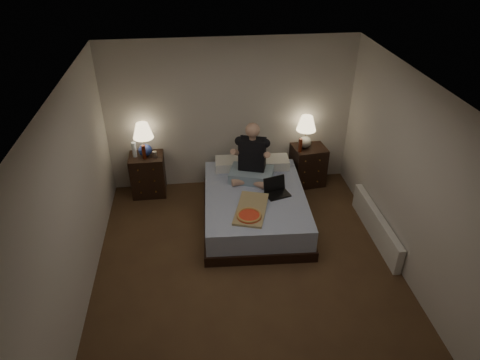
{
  "coord_description": "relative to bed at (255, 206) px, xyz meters",
  "views": [
    {
      "loc": [
        -0.59,
        -4.14,
        4.04
      ],
      "look_at": [
        0.0,
        0.9,
        0.85
      ],
      "focal_mm": 32.0,
      "sensor_mm": 36.0,
      "label": 1
    }
  ],
  "objects": [
    {
      "name": "beer_bottle_right",
      "position": [
        0.87,
        0.84,
        0.56
      ],
      "size": [
        0.06,
        0.06,
        0.23
      ],
      "primitive_type": "cylinder",
      "color": "#5A1D0C",
      "rests_on": "nightstand_right"
    },
    {
      "name": "bed",
      "position": [
        0.0,
        0.0,
        0.0
      ],
      "size": [
        1.57,
        2.04,
        0.49
      ],
      "primitive_type": "cube",
      "rotation": [
        0.0,
        0.0,
        -0.05
      ],
      "color": "#5971B2",
      "rests_on": "floor"
    },
    {
      "name": "water_bottle",
      "position": [
        -1.81,
        0.95,
        0.59
      ],
      "size": [
        0.07,
        0.07,
        0.25
      ],
      "primitive_type": "cylinder",
      "color": "white",
      "rests_on": "nightstand_left"
    },
    {
      "name": "wall_right",
      "position": [
        1.76,
        -1.08,
        1.0
      ],
      "size": [
        0.0,
        4.5,
        2.5
      ],
      "primitive_type": "cube",
      "rotation": [
        1.57,
        0.0,
        -1.57
      ],
      "color": "silver",
      "rests_on": "ground"
    },
    {
      "name": "nightstand_right",
      "position": [
        1.07,
        0.97,
        0.1
      ],
      "size": [
        0.59,
        0.54,
        0.69
      ],
      "primitive_type": "cube",
      "rotation": [
        0.0,
        0.0,
        0.12
      ],
      "color": "black",
      "rests_on": "floor"
    },
    {
      "name": "lamp_right",
      "position": [
        0.98,
        0.97,
        0.73
      ],
      "size": [
        0.34,
        0.34,
        0.56
      ],
      "primitive_type": null,
      "rotation": [
        0.0,
        0.0,
        -0.05
      ],
      "color": "gray",
      "rests_on": "nightstand_right"
    },
    {
      "name": "laptop",
      "position": [
        0.32,
        -0.09,
        0.37
      ],
      "size": [
        0.41,
        0.36,
        0.24
      ],
      "primitive_type": null,
      "rotation": [
        0.0,
        0.0,
        0.29
      ],
      "color": "black",
      "rests_on": "bed"
    },
    {
      "name": "lamp_left",
      "position": [
        -1.64,
        0.97,
        0.74
      ],
      "size": [
        0.38,
        0.38,
        0.56
      ],
      "primitive_type": null,
      "rotation": [
        0.0,
        0.0,
        0.21
      ],
      "color": "navy",
      "rests_on": "nightstand_left"
    },
    {
      "name": "nightstand_left",
      "position": [
        -1.64,
        0.97,
        0.11
      ],
      "size": [
        0.55,
        0.49,
        0.71
      ],
      "primitive_type": "cube",
      "rotation": [
        0.0,
        0.0,
        0.01
      ],
      "color": "black",
      "rests_on": "floor"
    },
    {
      "name": "floor",
      "position": [
        -0.24,
        -1.08,
        -0.25
      ],
      "size": [
        4.0,
        4.5,
        0.0
      ],
      "primitive_type": "cube",
      "color": "brown",
      "rests_on": "ground"
    },
    {
      "name": "soda_can",
      "position": [
        -1.49,
        0.9,
        0.51
      ],
      "size": [
        0.07,
        0.07,
        0.1
      ],
      "primitive_type": "cylinder",
      "color": "#AEAFAA",
      "rests_on": "nightstand_left"
    },
    {
      "name": "person",
      "position": [
        0.0,
        0.4,
        0.71
      ],
      "size": [
        0.79,
        0.69,
        0.93
      ],
      "primitive_type": null,
      "rotation": [
        0.0,
        0.0,
        -0.3
      ],
      "color": "black",
      "rests_on": "bed"
    },
    {
      "name": "wall_front",
      "position": [
        -0.24,
        -3.33,
        1.0
      ],
      "size": [
        4.0,
        0.0,
        2.5
      ],
      "primitive_type": "cube",
      "rotation": [
        -1.57,
        0.0,
        0.0
      ],
      "color": "silver",
      "rests_on": "ground"
    },
    {
      "name": "wall_left",
      "position": [
        -2.24,
        -1.08,
        1.0
      ],
      "size": [
        0.0,
        4.5,
        2.5
      ],
      "primitive_type": "cube",
      "rotation": [
        1.57,
        0.0,
        1.57
      ],
      "color": "silver",
      "rests_on": "ground"
    },
    {
      "name": "ceiling",
      "position": [
        -0.24,
        -1.08,
        2.25
      ],
      "size": [
        4.0,
        4.5,
        0.0
      ],
      "primitive_type": "cube",
      "rotation": [
        3.14,
        0.0,
        0.0
      ],
      "color": "white",
      "rests_on": "ground"
    },
    {
      "name": "pizza_box",
      "position": [
        -0.17,
        -0.61,
        0.29
      ],
      "size": [
        0.61,
        0.84,
        0.08
      ],
      "primitive_type": null,
      "rotation": [
        0.0,
        0.0,
        -0.3
      ],
      "color": "tan",
      "rests_on": "bed"
    },
    {
      "name": "beer_bottle_left",
      "position": [
        -1.65,
        0.87,
        0.58
      ],
      "size": [
        0.06,
        0.06,
        0.23
      ],
      "primitive_type": "cylinder",
      "color": "#521B0B",
      "rests_on": "nightstand_left"
    },
    {
      "name": "wall_back",
      "position": [
        -0.24,
        1.17,
        1.0
      ],
      "size": [
        4.0,
        0.0,
        2.5
      ],
      "primitive_type": "cube",
      "rotation": [
        1.57,
        0.0,
        0.0
      ],
      "color": "silver",
      "rests_on": "ground"
    },
    {
      "name": "radiator",
      "position": [
        1.69,
        -0.61,
        -0.05
      ],
      "size": [
        0.1,
        1.6,
        0.4
      ],
      "primitive_type": "cube",
      "color": "silver",
      "rests_on": "floor"
    }
  ]
}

